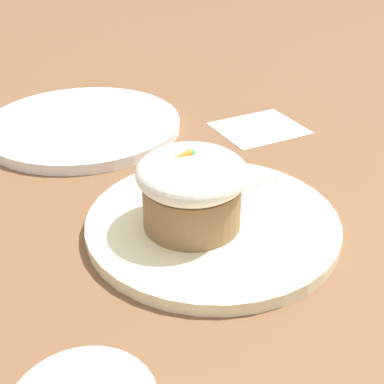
% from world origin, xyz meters
% --- Properties ---
extents(ground_plane, '(4.00, 4.00, 0.00)m').
position_xyz_m(ground_plane, '(0.00, 0.00, 0.00)').
color(ground_plane, brown).
extents(dessert_plate, '(0.26, 0.26, 0.01)m').
position_xyz_m(dessert_plate, '(0.00, 0.00, 0.01)').
color(dessert_plate, beige).
rests_on(dessert_plate, ground_plane).
extents(carrot_cake, '(0.11, 0.11, 0.08)m').
position_xyz_m(carrot_cake, '(0.02, 0.00, 0.05)').
color(carrot_cake, olive).
rests_on(carrot_cake, dessert_plate).
extents(spoon, '(0.11, 0.04, 0.01)m').
position_xyz_m(spoon, '(-0.03, -0.03, 0.02)').
color(spoon, silver).
rests_on(spoon, dessert_plate).
extents(side_plate, '(0.28, 0.28, 0.01)m').
position_xyz_m(side_plate, '(0.05, -0.30, 0.01)').
color(side_plate, white).
rests_on(side_plate, ground_plane).
extents(paper_napkin, '(0.12, 0.10, 0.00)m').
position_xyz_m(paper_napkin, '(-0.18, -0.19, 0.00)').
color(paper_napkin, white).
rests_on(paper_napkin, ground_plane).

